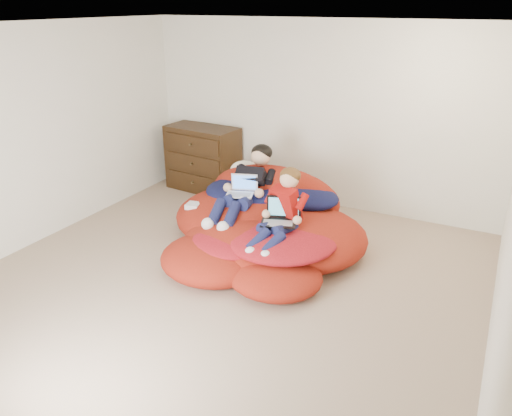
{
  "coord_description": "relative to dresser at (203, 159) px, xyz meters",
  "views": [
    {
      "loc": [
        2.34,
        -3.86,
        2.7
      ],
      "look_at": [
        0.15,
        0.39,
        0.7
      ],
      "focal_mm": 35.0,
      "sensor_mm": 36.0,
      "label": 1
    }
  ],
  "objects": [
    {
      "name": "older_boy",
      "position": [
        1.36,
        -1.1,
        0.19
      ],
      "size": [
        0.43,
        1.33,
        0.71
      ],
      "color": "black",
      "rests_on": "beanbag_pile"
    },
    {
      "name": "power_adapter",
      "position": [
        0.83,
        -1.5,
        -0.07
      ],
      "size": [
        0.18,
        0.18,
        0.06
      ],
      "primitive_type": "cube",
      "rotation": [
        0.0,
        0.0,
        0.16
      ],
      "color": "silver",
      "rests_on": "beanbag_pile"
    },
    {
      "name": "younger_boy",
      "position": [
        2.04,
        -1.6,
        0.16
      ],
      "size": [
        0.4,
        0.94,
        0.75
      ],
      "color": "#AB130F",
      "rests_on": "beanbag_pile"
    },
    {
      "name": "room_shell",
      "position": [
        1.69,
        -2.21,
        -0.27
      ],
      "size": [
        5.1,
        5.1,
        2.77
      ],
      "color": "tan",
      "rests_on": "ground"
    },
    {
      "name": "laptop_white",
      "position": [
        1.36,
        -1.25,
        0.15
      ],
      "size": [
        0.37,
        0.35,
        0.23
      ],
      "color": "silver",
      "rests_on": "older_boy"
    },
    {
      "name": "laptop_black",
      "position": [
        2.04,
        -1.62,
        0.09
      ],
      "size": [
        0.43,
        0.39,
        0.27
      ],
      "color": "black",
      "rests_on": "younger_boy"
    },
    {
      "name": "dresser",
      "position": [
        0.0,
        0.0,
        0.0
      ],
      "size": [
        1.13,
        0.66,
        0.97
      ],
      "color": "#311F0D",
      "rests_on": "ground"
    },
    {
      "name": "beanbag_pile",
      "position": [
        1.68,
        -1.32,
        -0.23
      ],
      "size": [
        2.44,
        2.3,
        0.87
      ],
      "color": "#A52312",
      "rests_on": "ground"
    },
    {
      "name": "cream_pillow",
      "position": [
        1.06,
        -0.6,
        0.13
      ],
      "size": [
        0.45,
        0.28,
        0.28
      ],
      "primitive_type": "ellipsoid",
      "color": "white",
      "rests_on": "beanbag_pile"
    }
  ]
}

